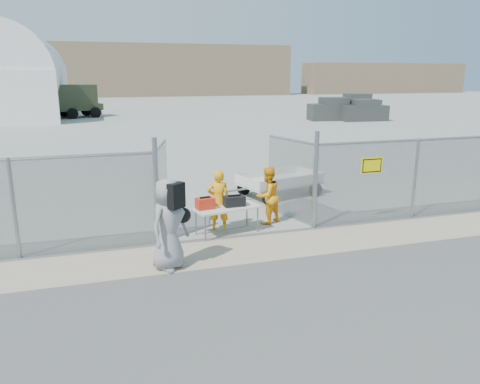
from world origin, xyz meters
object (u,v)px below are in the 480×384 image
object	(u,v)px
security_worker_left	(219,200)
utility_trailer	(280,184)
visitor	(169,224)
folding_table	(227,220)
security_worker_right	(268,196)

from	to	relation	value
security_worker_left	utility_trailer	xyz separation A→B (m)	(2.77, 2.77, -0.38)
visitor	utility_trailer	size ratio (longest dim) A/B	0.56
visitor	security_worker_left	bearing A→B (deg)	13.62
security_worker_left	visitor	world-z (taller)	visitor
folding_table	security_worker_right	world-z (taller)	security_worker_right
utility_trailer	security_worker_left	bearing A→B (deg)	-149.74
folding_table	security_worker_left	size ratio (longest dim) A/B	1.04
folding_table	security_worker_left	xyz separation A→B (m)	(-0.13, 0.32, 0.44)
security_worker_left	visitor	xyz separation A→B (m)	(-1.56, -2.03, 0.16)
security_worker_left	security_worker_right	bearing A→B (deg)	-153.66
security_worker_right	utility_trailer	size ratio (longest dim) A/B	0.46
security_worker_right	visitor	size ratio (longest dim) A/B	0.81
folding_table	utility_trailer	world-z (taller)	utility_trailer
security_worker_left	utility_trailer	size ratio (longest dim) A/B	0.47
folding_table	security_worker_left	world-z (taller)	security_worker_left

